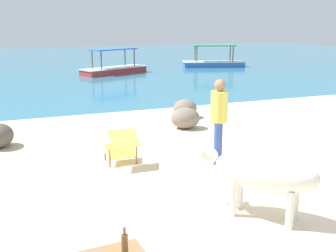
{
  "coord_description": "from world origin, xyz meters",
  "views": [
    {
      "loc": [
        -3.01,
        -4.83,
        2.7
      ],
      "look_at": [
        0.04,
        3.0,
        0.55
      ],
      "focal_mm": 44.08,
      "sensor_mm": 36.0,
      "label": 1
    }
  ],
  "objects": [
    {
      "name": "bottle",
      "position": [
        -2.07,
        -1.24,
        0.54
      ],
      "size": [
        0.07,
        0.07,
        0.3
      ],
      "color": "brown",
      "rests_on": "low_bench_table"
    },
    {
      "name": "cow",
      "position": [
        0.09,
        -0.38,
        0.71
      ],
      "size": [
        1.44,
        1.62,
        1.02
      ],
      "rotation": [
        0.0,
        0.0,
        2.26
      ],
      "color": "silver",
      "rests_on": "sand_beach"
    },
    {
      "name": "water_surface",
      "position": [
        0.0,
        22.0,
        0.0
      ],
      "size": [
        60.0,
        36.0,
        0.03
      ],
      "primitive_type": "cube",
      "color": "teal",
      "rests_on": "ground"
    },
    {
      "name": "shore_rock_medium",
      "position": [
        1.57,
        5.6,
        0.3
      ],
      "size": [
        0.87,
        0.87,
        0.52
      ],
      "primitive_type": "ellipsoid",
      "rotation": [
        0.0,
        0.0,
        0.4
      ],
      "color": "gray",
      "rests_on": "sand_beach"
    },
    {
      "name": "boat_blue",
      "position": [
        8.6,
        17.44,
        0.29
      ],
      "size": [
        3.85,
        2.17,
        1.29
      ],
      "rotation": [
        0.0,
        0.0,
        2.85
      ],
      "color": "#3866B7",
      "rests_on": "water_surface"
    },
    {
      "name": "sand_beach",
      "position": [
        0.0,
        0.0,
        0.02
      ],
      "size": [
        18.0,
        14.0,
        0.04
      ],
      "primitive_type": "cube",
      "color": "beige",
      "rests_on": "ground"
    },
    {
      "name": "shore_rock_small",
      "position": [
        1.09,
        4.49,
        0.31
      ],
      "size": [
        0.89,
        0.83,
        0.53
      ],
      "primitive_type": "ellipsoid",
      "rotation": [
        0.0,
        0.0,
        2.82
      ],
      "color": "gray",
      "rests_on": "sand_beach"
    },
    {
      "name": "boat_red",
      "position": [
        2.2,
        16.38,
        0.29
      ],
      "size": [
        3.82,
        2.55,
        1.29
      ],
      "rotation": [
        0.0,
        0.0,
        0.42
      ],
      "color": "#C63833",
      "rests_on": "water_surface"
    },
    {
      "name": "person_standing",
      "position": [
        0.61,
        1.83,
        0.99
      ],
      "size": [
        0.33,
        0.43,
        1.62
      ],
      "rotation": [
        0.0,
        0.0,
        5.67
      ],
      "color": "#334C99",
      "rests_on": "sand_beach"
    },
    {
      "name": "deck_chair_near",
      "position": [
        -1.12,
        2.4,
        0.42
      ],
      "size": [
        0.56,
        0.78,
        0.68
      ],
      "rotation": [
        0.0,
        0.0,
        1.55
      ],
      "color": "olive",
      "rests_on": "sand_beach"
    }
  ]
}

